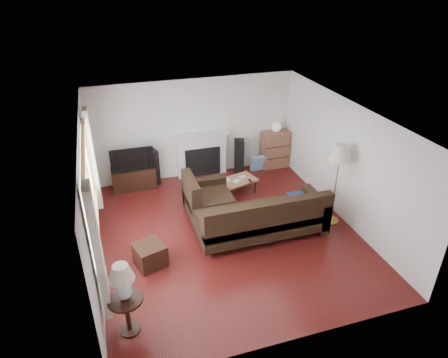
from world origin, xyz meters
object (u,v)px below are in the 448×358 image
object	(u,v)px
floor_lamp	(336,185)
coffee_table	(236,187)
side_table	(128,314)
sectional_sofa	(261,215)
tv_stand	(134,178)
bookshelf	(275,149)

from	to	relation	value
floor_lamp	coffee_table	bearing A→B (deg)	133.27
side_table	coffee_table	bearing A→B (deg)	49.71
side_table	floor_lamp	bearing A→B (deg)	20.58
side_table	sectional_sofa	bearing A→B (deg)	30.95
floor_lamp	side_table	xyz separation A→B (m)	(-4.35, -1.63, -0.56)
tv_stand	floor_lamp	size ratio (longest dim) A/B	0.58
tv_stand	bookshelf	xyz separation A→B (m)	(3.70, 0.04, 0.24)
tv_stand	coffee_table	size ratio (longest dim) A/B	1.06
bookshelf	coffee_table	bearing A→B (deg)	-143.19
tv_stand	bookshelf	size ratio (longest dim) A/B	1.03
tv_stand	sectional_sofa	xyz separation A→B (m)	(2.21, -2.69, 0.19)
tv_stand	side_table	world-z (taller)	side_table
tv_stand	coffee_table	distance (m)	2.47
floor_lamp	side_table	size ratio (longest dim) A/B	2.77
tv_stand	sectional_sofa	bearing A→B (deg)	-50.54
tv_stand	side_table	size ratio (longest dim) A/B	1.61
coffee_table	floor_lamp	distance (m)	2.38
sectional_sofa	floor_lamp	size ratio (longest dim) A/B	1.58
sectional_sofa	floor_lamp	world-z (taller)	floor_lamp
bookshelf	sectional_sofa	bearing A→B (deg)	-118.61
tv_stand	sectional_sofa	world-z (taller)	sectional_sofa
tv_stand	floor_lamp	xyz separation A→B (m)	(3.80, -2.71, 0.63)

